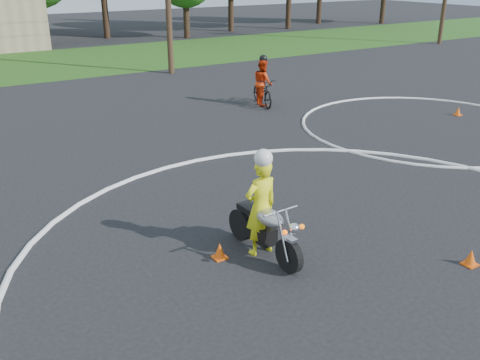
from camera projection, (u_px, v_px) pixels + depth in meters
grass_strip at (38, 65)px, 28.54m from camera, size 120.00×10.00×0.02m
course_markings at (381, 203)px, 11.85m from camera, size 19.05×19.05×0.12m
primary_motorcycle at (265, 229)px, 9.55m from camera, size 0.72×2.07×1.09m
rider_primary_grp at (261, 204)px, 9.49m from camera, size 0.68×0.47×2.01m
rider_second_grp at (263, 87)px, 20.06m from camera, size 1.18×2.07×1.88m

